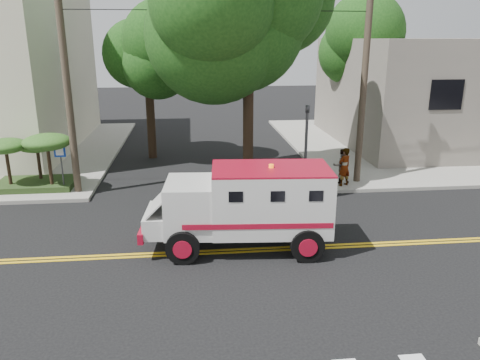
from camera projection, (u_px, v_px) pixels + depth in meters
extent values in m
plane|color=black|center=(225.00, 251.00, 14.14)|extent=(100.00, 100.00, 0.00)
cube|color=gray|center=(430.00, 143.00, 28.32)|extent=(17.00, 17.00, 0.15)
cube|color=slate|center=(456.00, 91.00, 28.05)|extent=(14.00, 12.00, 6.00)
cylinder|color=#382D23|center=(67.00, 84.00, 17.97)|extent=(0.28, 0.28, 9.00)
cylinder|color=#382D23|center=(364.00, 80.00, 19.36)|extent=(0.28, 0.28, 9.00)
cylinder|color=black|center=(248.00, 105.00, 19.45)|extent=(0.44, 0.44, 7.00)
sphere|color=#13390F|center=(249.00, 16.00, 18.43)|extent=(5.32, 5.32, 5.32)
sphere|color=#13390F|center=(281.00, 0.00, 17.66)|extent=(4.56, 4.56, 4.56)
cylinder|color=black|center=(150.00, 105.00, 24.43)|extent=(0.44, 0.44, 5.60)
sphere|color=#13390F|center=(147.00, 50.00, 23.62)|extent=(3.92, 3.92, 3.92)
sphere|color=#13390F|center=(163.00, 41.00, 23.05)|extent=(3.36, 3.36, 3.36)
cylinder|color=black|center=(340.00, 91.00, 29.34)|extent=(0.44, 0.44, 5.95)
sphere|color=#13390F|center=(343.00, 42.00, 28.48)|extent=(4.20, 4.20, 4.20)
sphere|color=#13390F|center=(362.00, 34.00, 27.86)|extent=(3.60, 3.60, 3.60)
cylinder|color=#3F3F42|center=(306.00, 149.00, 19.32)|extent=(0.12, 0.12, 3.60)
imported|color=#3F3F42|center=(307.00, 116.00, 18.93)|extent=(0.15, 0.18, 0.90)
cylinder|color=#3F3F42|center=(62.00, 170.00, 19.12)|extent=(0.06, 0.06, 2.00)
cube|color=#0C33A5|center=(60.00, 152.00, 18.83)|extent=(0.45, 0.03, 0.45)
cube|color=#1E3314|center=(36.00, 184.00, 19.77)|extent=(3.20, 2.00, 0.24)
cylinder|color=black|center=(8.00, 166.00, 19.14)|extent=(0.14, 0.14, 1.52)
ellipsoid|color=#204C17|center=(5.00, 146.00, 18.89)|extent=(1.73, 1.73, 0.60)
cylinder|color=black|center=(39.00, 163.00, 19.93)|extent=(0.14, 0.14, 1.36)
ellipsoid|color=#204C17|center=(37.00, 146.00, 19.71)|extent=(1.55, 1.55, 0.54)
cylinder|color=black|center=(50.00, 165.00, 19.10)|extent=(0.14, 0.14, 1.68)
ellipsoid|color=#204C17|center=(47.00, 142.00, 18.82)|extent=(1.91, 1.91, 0.66)
cube|color=beige|center=(271.00, 199.00, 14.00)|extent=(3.61, 2.29, 1.87)
cube|color=beige|center=(190.00, 206.00, 13.97)|extent=(1.56, 2.05, 1.51)
cube|color=black|center=(166.00, 193.00, 13.83)|extent=(0.16, 1.51, 0.62)
cube|color=beige|center=(160.00, 220.00, 14.07)|extent=(0.92, 1.83, 0.62)
cube|color=maroon|center=(145.00, 227.00, 14.12)|extent=(0.29, 1.92, 0.31)
cube|color=maroon|center=(271.00, 168.00, 13.72)|extent=(3.61, 2.29, 0.05)
cylinder|color=black|center=(183.00, 248.00, 13.27)|extent=(1.00, 0.35, 0.98)
cylinder|color=black|center=(188.00, 221.00, 15.18)|extent=(1.00, 0.35, 0.98)
cylinder|color=black|center=(307.00, 246.00, 13.39)|extent=(1.00, 0.35, 0.98)
cylinder|color=black|center=(297.00, 220.00, 15.29)|extent=(1.00, 0.35, 0.98)
imported|color=gray|center=(344.00, 167.00, 19.74)|extent=(0.71, 0.61, 1.63)
imported|color=gray|center=(342.00, 166.00, 20.12)|extent=(0.79, 0.65, 1.51)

